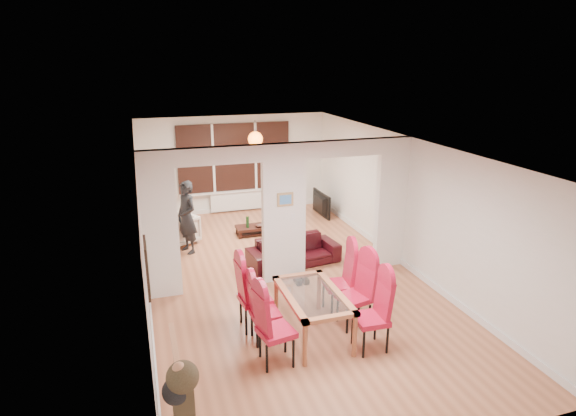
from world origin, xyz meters
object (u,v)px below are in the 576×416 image
dining_chair_la (276,326)px  dining_chair_lc (255,294)px  sofa (294,251)px  bowl (259,226)px  dining_table (313,314)px  dining_chair_ra (371,314)px  television (318,204)px  dining_chair_rb (354,293)px  armchair (179,230)px  bottle (248,222)px  person (187,217)px  coffee_table (255,230)px  dining_chair_rc (339,280)px  dining_chair_lb (265,309)px

dining_chair_la → dining_chair_lc: (-0.05, 0.98, 0.01)m
sofa → bowl: sofa is taller
dining_table → sofa: bearing=77.9°
dining_chair_ra → television: dining_chair_ra is taller
dining_chair_rb → sofa: size_ratio=0.61×
dining_table → dining_chair_lc: dining_chair_lc is taller
dining_table → armchair: 4.71m
dining_table → bottle: dining_table is taller
dining_table → person: size_ratio=0.94×
bowl → television: bearing=28.9°
dining_table → person: bearing=110.0°
dining_chair_rb → person: (-2.12, 3.83, 0.22)m
dining_chair_lc → coffee_table: size_ratio=1.26×
dining_chair_rb → armchair: 4.94m
dining_chair_la → armchair: dining_chair_la is taller
sofa → person: 2.41m
dining_chair_lc → television: bearing=54.6°
dining_chair_rc → armchair: size_ratio=1.56×
dining_chair_lb → armchair: dining_chair_lb is taller
sofa → bottle: 1.93m
person → coffee_table: (1.64, 0.61, -0.68)m
dining_chair_la → armchair: (-0.84, 4.95, -0.23)m
dining_chair_ra → bowl: (-0.36, 4.99, -0.33)m
dining_chair_la → dining_chair_lb: 0.58m
dining_chair_lb → television: dining_chair_lb is taller
dining_chair_rb → television: size_ratio=1.05×
bottle → coffee_table: bearing=14.0°
dining_chair_la → dining_chair_lc: size_ratio=0.98×
dining_chair_la → dining_chair_lc: 0.98m
dining_chair_rc → coffee_table: bearing=102.5°
dining_chair_rc → dining_chair_rb: bearing=-76.9°
dining_chair_rb → bottle: size_ratio=3.98×
dining_chair_la → armchair: size_ratio=1.55×
dining_table → dining_chair_rc: size_ratio=1.31×
television → bowl: television is taller
dining_chair_la → dining_chair_ra: bearing=-14.6°
dining_chair_lc → television: 5.76m
dining_chair_lb → coffee_table: bearing=76.4°
dining_table → armchair: size_ratio=2.05×
dining_chair_rc → dining_chair_lc: bearing=-171.5°
dining_chair_rc → bottle: size_ratio=3.97×
dining_chair_la → coffee_table: bearing=68.5°
dining_chair_la → television: 6.59m
dining_chair_lc → bowl: dining_chair_lc is taller
dining_table → armchair: (-1.55, 4.45, -0.02)m
dining_chair_la → bowl: 5.02m
dining_chair_la → sofa: dining_chair_la is taller
dining_chair_ra → coffee_table: dining_chair_ra is taller
television → coffee_table: (-1.94, -0.93, -0.21)m
dining_table → dining_chair_rb: 0.74m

